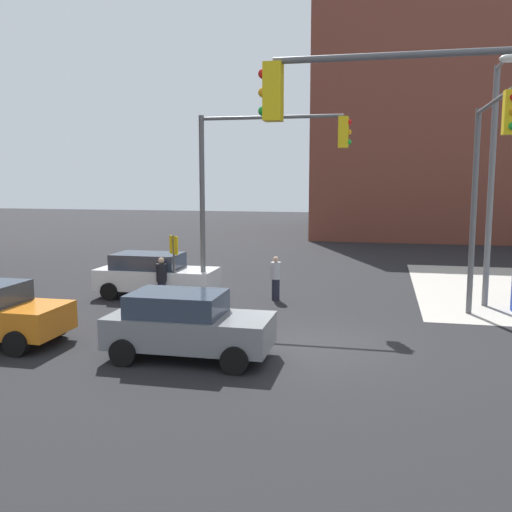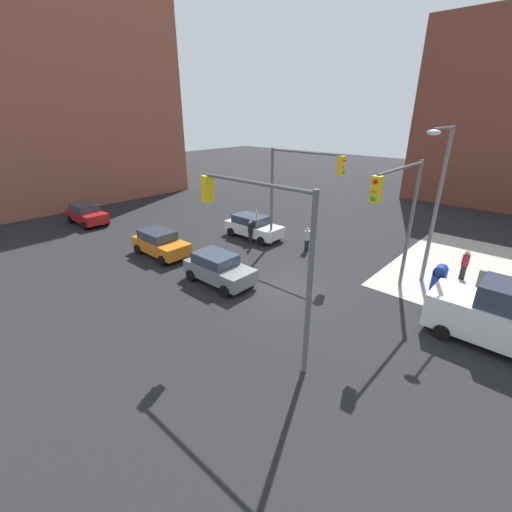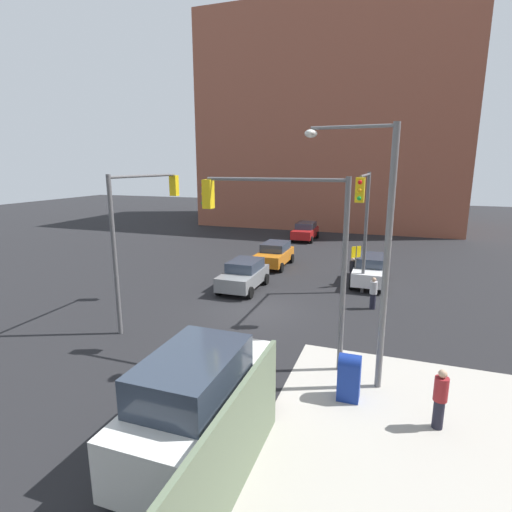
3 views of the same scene
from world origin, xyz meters
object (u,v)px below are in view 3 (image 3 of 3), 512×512
at_px(sedan_red, 305,231).
at_px(traffic_signal_ne_corner, 286,234).
at_px(traffic_signal_nw_corner, 364,213).
at_px(pedestrian_waiting, 440,398).
at_px(traffic_signal_se_corner, 142,217).
at_px(hatchback_orange, 274,254).
at_px(sedan_gray, 244,275).
at_px(mailbox_blue, 349,375).
at_px(pedestrian_walking_north, 373,293).
at_px(sedan_white, 371,269).
at_px(street_lamp_corner, 375,240).
at_px(van_white_delivery, 201,400).
at_px(pedestrian_crossing, 352,271).

bearing_deg(sedan_red, traffic_signal_ne_corner, 10.74).
relative_size(traffic_signal_nw_corner, pedestrian_waiting, 3.84).
height_order(traffic_signal_se_corner, sedan_red, traffic_signal_se_corner).
height_order(hatchback_orange, pedestrian_waiting, pedestrian_waiting).
relative_size(traffic_signal_nw_corner, sedan_gray, 1.64).
xyz_separation_m(mailbox_blue, pedestrian_walking_north, (-8.20, 0.20, 0.06)).
height_order(sedan_gray, sedan_white, same).
bearing_deg(pedestrian_waiting, traffic_signal_se_corner, -71.60).
bearing_deg(sedan_gray, pedestrian_walking_north, 82.85).
bearing_deg(mailbox_blue, traffic_signal_se_corner, -110.99).
relative_size(traffic_signal_se_corner, street_lamp_corner, 0.81).
height_order(sedan_white, van_white_delivery, van_white_delivery).
bearing_deg(pedestrian_waiting, hatchback_orange, -111.10).
bearing_deg(sedan_white, traffic_signal_se_corner, -45.86).
xyz_separation_m(hatchback_orange, pedestrian_waiting, (15.30, 9.15, 0.04)).
bearing_deg(sedan_gray, traffic_signal_ne_corner, 30.78).
height_order(traffic_signal_nw_corner, mailbox_blue, traffic_signal_nw_corner).
bearing_deg(sedan_red, traffic_signal_se_corner, -6.89).
bearing_deg(traffic_signal_se_corner, sedan_red, 173.11).
bearing_deg(mailbox_blue, pedestrian_crossing, -174.29).
height_order(van_white_delivery, pedestrian_waiting, van_white_delivery).
height_order(traffic_signal_se_corner, pedestrian_crossing, traffic_signal_se_corner).
xyz_separation_m(traffic_signal_se_corner, pedestrian_walking_north, (-4.56, 9.70, -3.79)).
bearing_deg(sedan_gray, hatchback_orange, 178.94).
relative_size(mailbox_blue, van_white_delivery, 0.26).
xyz_separation_m(traffic_signal_nw_corner, sedan_red, (-16.42, -6.40, -3.77)).
distance_m(traffic_signal_ne_corner, van_white_delivery, 6.05).
bearing_deg(hatchback_orange, traffic_signal_nw_corner, 46.27).
bearing_deg(pedestrian_crossing, pedestrian_walking_north, 21.87).
height_order(street_lamp_corner, sedan_gray, street_lamp_corner).
xyz_separation_m(sedan_gray, sedan_red, (-16.06, -0.05, 0.00)).
relative_size(sedan_white, hatchback_orange, 1.07).
xyz_separation_m(traffic_signal_nw_corner, pedestrian_crossing, (-3.28, -0.70, -3.77)).
xyz_separation_m(sedan_white, hatchback_orange, (-2.05, -6.53, -0.00)).
xyz_separation_m(sedan_white, pedestrian_walking_north, (4.45, 0.42, -0.03)).
distance_m(mailbox_blue, sedan_gray, 11.38).
bearing_deg(traffic_signal_ne_corner, pedestrian_walking_north, 157.79).
distance_m(mailbox_blue, pedestrian_waiting, 2.48).
relative_size(traffic_signal_se_corner, van_white_delivery, 1.20).
distance_m(hatchback_orange, pedestrian_crossing, 6.17).
bearing_deg(sedan_gray, mailbox_blue, 37.03).
xyz_separation_m(pedestrian_crossing, pedestrian_waiting, (12.60, 3.60, 0.04)).
xyz_separation_m(van_white_delivery, pedestrian_waiting, (-2.69, 5.60, -0.40)).
distance_m(sedan_gray, sedan_red, 16.06).
relative_size(traffic_signal_nw_corner, street_lamp_corner, 0.81).
xyz_separation_m(street_lamp_corner, hatchback_orange, (-13.68, -7.18, -3.86)).
distance_m(pedestrian_waiting, pedestrian_walking_north, 9.07).
bearing_deg(street_lamp_corner, pedestrian_crossing, -171.55).
xyz_separation_m(sedan_gray, van_white_delivery, (12.38, 3.65, 0.44)).
bearing_deg(pedestrian_walking_north, traffic_signal_ne_corner, -94.97).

